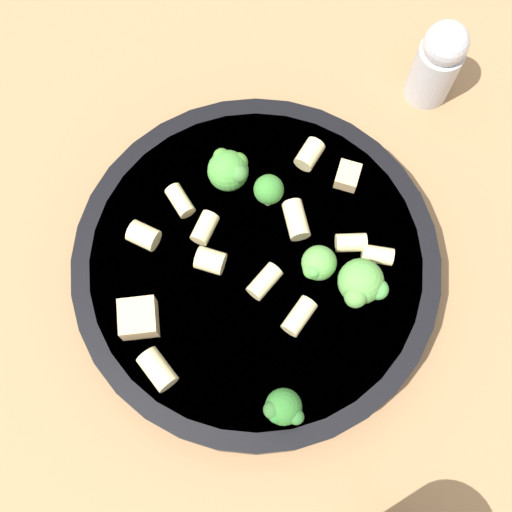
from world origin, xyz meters
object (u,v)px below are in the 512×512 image
Objects in this scene: rigatoni_9 at (351,243)px; chicken_chunk_1 at (348,176)px; rigatoni_1 at (378,255)px; rigatoni_6 at (180,201)px; rigatoni_10 at (210,261)px; chicken_chunk_0 at (139,318)px; rigatoni_0 at (299,316)px; rigatoni_3 at (144,233)px; rigatoni_8 at (205,228)px; broccoli_floret_4 at (317,266)px; broccoli_floret_3 at (229,170)px; broccoli_floret_1 at (264,189)px; rigatoni_4 at (157,369)px; pasta_bowl at (256,266)px; rigatoni_2 at (309,154)px; rigatoni_5 at (296,220)px; rigatoni_7 at (264,281)px; broccoli_floret_2 at (362,284)px; broccoli_floret_0 at (283,408)px; pepper_shaker at (438,62)px.

rigatoni_9 is 0.06m from chicken_chunk_1.
rigatoni_6 is at bearing 174.73° from rigatoni_1.
chicken_chunk_0 is (-0.04, -0.05, 0.00)m from rigatoni_10.
rigatoni_3 reaches higher than rigatoni_0.
rigatoni_8 is (0.04, 0.01, -0.00)m from rigatoni_3.
broccoli_floret_4 reaches higher than rigatoni_3.
rigatoni_1 is (0.13, -0.04, -0.01)m from broccoli_floret_3.
rigatoni_9 is (0.07, -0.02, -0.02)m from broccoli_floret_1.
broccoli_floret_3 reaches higher than rigatoni_4.
pasta_bowl is 0.11m from rigatoni_4.
rigatoni_5 is at bearing -90.85° from rigatoni_2.
pasta_bowl is 0.06m from broccoli_floret_1.
rigatoni_9 is 1.09× the size of rigatoni_10.
rigatoni_10 reaches higher than pasta_bowl.
broccoli_floret_4 is 1.65× the size of chicken_chunk_1.
rigatoni_8 is (-0.05, 0.03, 0.00)m from rigatoni_7.
chicken_chunk_0 is at bearing -79.12° from rigatoni_3.
broccoli_floret_3 and broccoli_floret_4 have the same top height.
rigatoni_5 is at bearing 167.22° from rigatoni_9.
pasta_bowl is 0.10m from rigatoni_2.
broccoli_floret_2 is 0.04m from rigatoni_1.
pasta_bowl is 0.10m from chicken_chunk_1.
rigatoni_3 is 0.12m from rigatoni_5.
chicken_chunk_0 is (-0.16, -0.05, -0.01)m from broccoli_floret_2.
rigatoni_1 is 0.81× the size of rigatoni_4.
chicken_chunk_1 is at bearing 53.31° from rigatoni_5.
broccoli_floret_3 reaches higher than rigatoni_0.
rigatoni_3 is at bearing 100.88° from chicken_chunk_0.
rigatoni_0 is at bearing -33.18° from rigatoni_8.
rigatoni_6 is (-0.07, 0.03, 0.02)m from pasta_bowl.
rigatoni_8 reaches higher than rigatoni_1.
rigatoni_4 is (-0.05, -0.10, 0.02)m from pasta_bowl.
broccoli_floret_0 is 0.19m from chicken_chunk_1.
chicken_chunk_1 is at bearing 58.03° from rigatoni_4.
broccoli_floret_2 is at bearing -76.54° from chicken_chunk_1.
broccoli_floret_1 reaches higher than chicken_chunk_1.
broccoli_floret_1 is at bearing 162.14° from rigatoni_1.
rigatoni_1 is 0.92× the size of rigatoni_6.
pepper_shaker is at bearing 75.82° from broccoli_floret_0.
rigatoni_5 is (-0.06, 0.05, -0.02)m from broccoli_floret_2.
rigatoni_0 is 1.27× the size of rigatoni_3.
rigatoni_4 is at bearing -120.24° from rigatoni_5.
broccoli_floret_3 is 0.11m from rigatoni_9.
rigatoni_2 is 0.86× the size of chicken_chunk_0.
rigatoni_7 is (-0.08, -0.04, 0.00)m from rigatoni_1.
rigatoni_5 is 0.09m from rigatoni_6.
rigatoni_0 is 1.34× the size of chicken_chunk_1.
rigatoni_2 is (-0.06, 0.10, -0.02)m from broccoli_floret_2.
rigatoni_3 is (-0.09, 0.00, 0.02)m from pasta_bowl.
rigatoni_9 is at bearing -19.56° from broccoli_floret_3.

